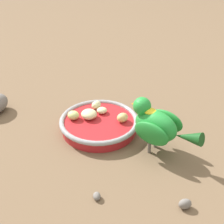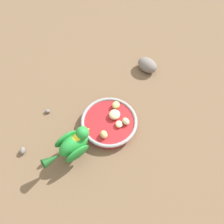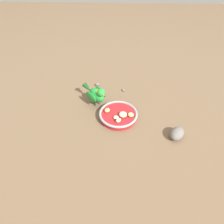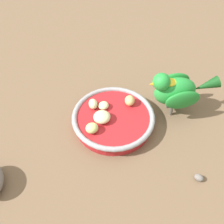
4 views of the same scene
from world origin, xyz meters
The scene contains 10 objects.
ground_plane centered at (0.00, 0.00, 0.00)m, with size 4.00×4.00×0.00m, color brown.
feeding_bowl centered at (0.01, -0.02, 0.02)m, with size 0.18×0.18×0.03m.
apple_piece_0 centered at (-0.01, -0.01, 0.04)m, with size 0.04×0.04×0.02m, color beige.
apple_piece_1 centered at (0.02, 0.01, 0.03)m, with size 0.02×0.02×0.01m, color beige.
apple_piece_2 centered at (0.01, 0.03, 0.04)m, with size 0.03×0.02×0.02m, color beige.
apple_piece_3 centered at (0.06, -0.03, 0.04)m, with size 0.03×0.02×0.02m, color tan.
apple_piece_4 centered at (-0.05, -0.01, 0.04)m, with size 0.03×0.02×0.02m, color #C6D17A.
parrot centered at (0.12, -0.11, 0.07)m, with size 0.13×0.13×0.12m.
pebble_0 centered at (0.13, -0.28, 0.01)m, with size 0.02×0.02×0.02m, color slate.
pebble_1 centered at (-0.02, -0.23, 0.01)m, with size 0.02×0.01×0.01m, color slate.
Camera 1 is at (-0.05, -0.65, 0.45)m, focal length 53.39 mm.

